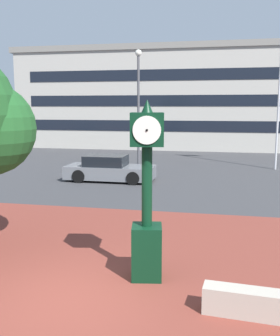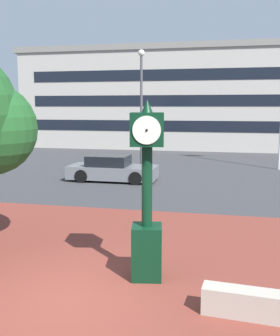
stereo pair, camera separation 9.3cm
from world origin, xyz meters
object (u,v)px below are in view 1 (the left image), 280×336
at_px(civic_building, 196,99).
at_px(street_lamp_post, 138,98).
at_px(car_street_near, 109,169).
at_px(street_clock, 147,200).

relative_size(civic_building, street_lamp_post, 4.68).
distance_m(car_street_near, civic_building, 21.53).
xyz_separation_m(car_street_near, civic_building, (2.92, 20.98, 3.85)).
xyz_separation_m(street_clock, civic_building, (-1.05, 31.86, 2.68)).
height_order(street_clock, street_lamp_post, street_lamp_post).
relative_size(street_clock, civic_building, 0.12).
bearing_deg(street_lamp_post, street_clock, -77.44).
bearing_deg(civic_building, street_lamp_post, -96.76).
xyz_separation_m(civic_building, street_lamp_post, (-2.10, -17.73, -0.28)).
bearing_deg(car_street_near, civic_building, 172.30).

